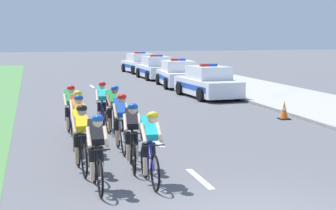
{
  "coord_description": "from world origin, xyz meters",
  "views": [
    {
      "loc": [
        -3.34,
        -7.52,
        3.02
      ],
      "look_at": [
        0.2,
        6.14,
        1.1
      ],
      "focal_mm": 56.71,
      "sensor_mm": 36.0,
      "label": 1
    }
  ],
  "objects_px": {
    "police_car_nearest": "(208,83)",
    "police_car_second": "(178,75)",
    "cyclist_seventh": "(77,117)",
    "traffic_cone_mid": "(284,111)",
    "cyclist_fifth": "(78,123)",
    "cyclist_third": "(81,137)",
    "cyclist_sixth": "(121,122)",
    "cyclist_fourth": "(132,135)",
    "police_car_third": "(156,69)",
    "cyclist_ninth": "(70,109)",
    "cyclist_lead": "(97,151)",
    "cyclist_tenth": "(102,104)",
    "cyclist_eighth": "(113,110)",
    "police_car_furthest": "(140,64)",
    "cyclist_second": "(150,146)"
  },
  "relations": [
    {
      "from": "cyclist_lead",
      "to": "traffic_cone_mid",
      "type": "relative_size",
      "value": 2.69
    },
    {
      "from": "cyclist_ninth",
      "to": "cyclist_fifth",
      "type": "bearing_deg",
      "value": -89.39
    },
    {
      "from": "cyclist_eighth",
      "to": "police_car_third",
      "type": "xyz_separation_m",
      "value": [
        5.76,
        19.01,
        -0.11
      ]
    },
    {
      "from": "cyclist_fourth",
      "to": "cyclist_sixth",
      "type": "distance_m",
      "value": 1.79
    },
    {
      "from": "cyclist_sixth",
      "to": "police_car_second",
      "type": "height_order",
      "value": "police_car_second"
    },
    {
      "from": "police_car_third",
      "to": "cyclist_third",
      "type": "bearing_deg",
      "value": -107.12
    },
    {
      "from": "cyclist_seventh",
      "to": "police_car_second",
      "type": "bearing_deg",
      "value": 64.83
    },
    {
      "from": "cyclist_fifth",
      "to": "cyclist_seventh",
      "type": "bearing_deg",
      "value": 87.02
    },
    {
      "from": "cyclist_third",
      "to": "cyclist_seventh",
      "type": "height_order",
      "value": "same"
    },
    {
      "from": "cyclist_seventh",
      "to": "traffic_cone_mid",
      "type": "height_order",
      "value": "cyclist_seventh"
    },
    {
      "from": "cyclist_third",
      "to": "police_car_second",
      "type": "relative_size",
      "value": 0.38
    },
    {
      "from": "cyclist_second",
      "to": "cyclist_ninth",
      "type": "relative_size",
      "value": 1.0
    },
    {
      "from": "police_car_second",
      "to": "police_car_furthest",
      "type": "xyz_separation_m",
      "value": [
        0.0,
        10.87,
        0.0
      ]
    },
    {
      "from": "cyclist_fourth",
      "to": "cyclist_sixth",
      "type": "height_order",
      "value": "same"
    },
    {
      "from": "cyclist_ninth",
      "to": "police_car_second",
      "type": "xyz_separation_m",
      "value": [
        6.95,
        13.17,
        -0.11
      ]
    },
    {
      "from": "cyclist_fourth",
      "to": "cyclist_lead",
      "type": "bearing_deg",
      "value": -124.13
    },
    {
      "from": "cyclist_fourth",
      "to": "police_car_second",
      "type": "relative_size",
      "value": 0.38
    },
    {
      "from": "police_car_third",
      "to": "police_car_furthest",
      "type": "xyz_separation_m",
      "value": [
        0.0,
        5.47,
        0.0
      ]
    },
    {
      "from": "cyclist_sixth",
      "to": "police_car_nearest",
      "type": "relative_size",
      "value": 0.38
    },
    {
      "from": "police_car_second",
      "to": "police_car_third",
      "type": "height_order",
      "value": "same"
    },
    {
      "from": "cyclist_eighth",
      "to": "cyclist_ninth",
      "type": "height_order",
      "value": "same"
    },
    {
      "from": "cyclist_fourth",
      "to": "cyclist_ninth",
      "type": "height_order",
      "value": "same"
    },
    {
      "from": "cyclist_sixth",
      "to": "cyclist_seventh",
      "type": "relative_size",
      "value": 1.0
    },
    {
      "from": "cyclist_third",
      "to": "police_car_nearest",
      "type": "height_order",
      "value": "police_car_nearest"
    },
    {
      "from": "police_car_nearest",
      "to": "police_car_furthest",
      "type": "xyz_separation_m",
      "value": [
        0.0,
        16.11,
        0.0
      ]
    },
    {
      "from": "cyclist_fourth",
      "to": "police_car_furthest",
      "type": "distance_m",
      "value": 28.96
    },
    {
      "from": "cyclist_fourth",
      "to": "police_car_second",
      "type": "height_order",
      "value": "police_car_second"
    },
    {
      "from": "cyclist_lead",
      "to": "cyclist_third",
      "type": "relative_size",
      "value": 1.0
    },
    {
      "from": "cyclist_lead",
      "to": "police_car_third",
      "type": "xyz_separation_m",
      "value": [
        6.87,
        24.29,
        -0.11
      ]
    },
    {
      "from": "cyclist_eighth",
      "to": "police_car_furthest",
      "type": "xyz_separation_m",
      "value": [
        5.76,
        24.48,
        -0.11
      ]
    },
    {
      "from": "cyclist_tenth",
      "to": "traffic_cone_mid",
      "type": "relative_size",
      "value": 2.69
    },
    {
      "from": "cyclist_lead",
      "to": "police_car_nearest",
      "type": "height_order",
      "value": "police_car_nearest"
    },
    {
      "from": "police_car_third",
      "to": "police_car_furthest",
      "type": "bearing_deg",
      "value": 89.99
    },
    {
      "from": "cyclist_lead",
      "to": "police_car_second",
      "type": "relative_size",
      "value": 0.38
    },
    {
      "from": "cyclist_fourth",
      "to": "cyclist_tenth",
      "type": "xyz_separation_m",
      "value": [
        0.02,
        5.23,
        0.0
      ]
    },
    {
      "from": "cyclist_lead",
      "to": "cyclist_fourth",
      "type": "height_order",
      "value": "same"
    },
    {
      "from": "cyclist_lead",
      "to": "cyclist_tenth",
      "type": "height_order",
      "value": "same"
    },
    {
      "from": "police_car_nearest",
      "to": "police_car_second",
      "type": "relative_size",
      "value": 1.0
    },
    {
      "from": "cyclist_fourth",
      "to": "cyclist_sixth",
      "type": "relative_size",
      "value": 1.0
    },
    {
      "from": "cyclist_fourth",
      "to": "police_car_nearest",
      "type": "bearing_deg",
      "value": 64.2
    },
    {
      "from": "cyclist_lead",
      "to": "cyclist_fifth",
      "type": "bearing_deg",
      "value": 91.02
    },
    {
      "from": "cyclist_lead",
      "to": "cyclist_fourth",
      "type": "distance_m",
      "value": 1.7
    },
    {
      "from": "cyclist_third",
      "to": "cyclist_sixth",
      "type": "height_order",
      "value": "same"
    },
    {
      "from": "cyclist_fifth",
      "to": "cyclist_tenth",
      "type": "xyz_separation_m",
      "value": [
        1.03,
        3.36,
        0.0
      ]
    },
    {
      "from": "cyclist_eighth",
      "to": "police_car_third",
      "type": "distance_m",
      "value": 19.87
    },
    {
      "from": "cyclist_sixth",
      "to": "cyclist_second",
      "type": "bearing_deg",
      "value": -88.52
    },
    {
      "from": "cyclist_lead",
      "to": "police_car_nearest",
      "type": "xyz_separation_m",
      "value": [
        6.87,
        13.65,
        -0.11
      ]
    },
    {
      "from": "cyclist_eighth",
      "to": "police_car_furthest",
      "type": "relative_size",
      "value": 0.38
    },
    {
      "from": "cyclist_eighth",
      "to": "police_car_nearest",
      "type": "distance_m",
      "value": 10.16
    },
    {
      "from": "cyclist_eighth",
      "to": "cyclist_ninth",
      "type": "xyz_separation_m",
      "value": [
        -1.19,
        0.45,
        0.0
      ]
    }
  ]
}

